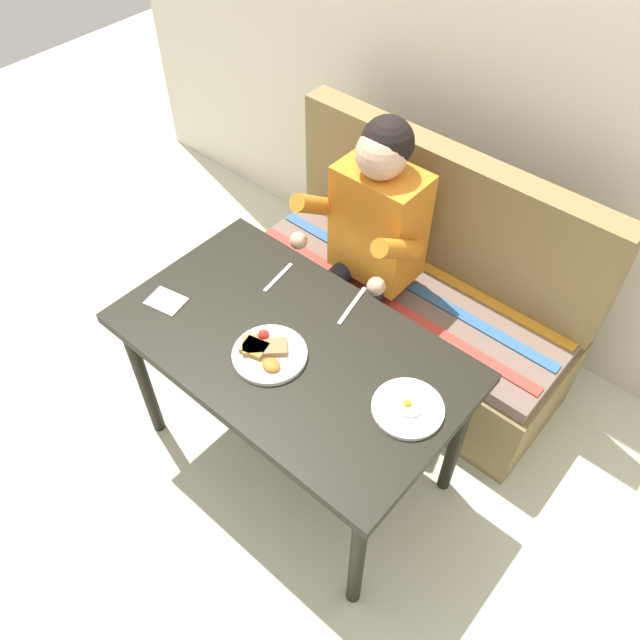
{
  "coord_description": "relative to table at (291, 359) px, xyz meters",
  "views": [
    {
      "loc": [
        0.96,
        -0.96,
        2.36
      ],
      "look_at": [
        0.0,
        0.15,
        0.72
      ],
      "focal_mm": 35.61,
      "sensor_mm": 36.0,
      "label": 1
    }
  ],
  "objects": [
    {
      "name": "table",
      "position": [
        0.0,
        0.0,
        0.0
      ],
      "size": [
        1.2,
        0.7,
        0.73
      ],
      "color": "black",
      "rests_on": "ground"
    },
    {
      "name": "back_wall",
      "position": [
        0.0,
        1.27,
        0.65
      ],
      "size": [
        4.4,
        0.1,
        2.6
      ],
      "primitive_type": "cube",
      "color": "beige",
      "rests_on": "ground"
    },
    {
      "name": "plate_breakfast",
      "position": [
        -0.02,
        -0.09,
        0.1
      ],
      "size": [
        0.25,
        0.25,
        0.05
      ],
      "color": "white",
      "rests_on": "table"
    },
    {
      "name": "plate_eggs",
      "position": [
        0.45,
        0.04,
        0.09
      ],
      "size": [
        0.22,
        0.22,
        0.04
      ],
      "color": "white",
      "rests_on": "table"
    },
    {
      "name": "napkin",
      "position": [
        -0.46,
        -0.15,
        0.09
      ],
      "size": [
        0.15,
        0.12,
        0.01
      ],
      "primitive_type": "cube",
      "rotation": [
        0.0,
        0.0,
        0.21
      ],
      "color": "silver",
      "rests_on": "table"
    },
    {
      "name": "knife",
      "position": [
        0.05,
        0.27,
        0.08
      ],
      "size": [
        0.05,
        0.2,
        0.0
      ],
      "primitive_type": "cube",
      "rotation": [
        0.0,
        0.0,
        0.21
      ],
      "color": "silver",
      "rests_on": "table"
    },
    {
      "name": "person",
      "position": [
        -0.14,
        0.59,
        0.09
      ],
      "size": [
        0.45,
        0.61,
        1.21
      ],
      "color": "orange",
      "rests_on": "ground"
    },
    {
      "name": "ground_plane",
      "position": [
        0.0,
        0.0,
        -0.65
      ],
      "size": [
        8.0,
        8.0,
        0.0
      ],
      "primitive_type": "plane",
      "color": "beige"
    },
    {
      "name": "couch",
      "position": [
        0.0,
        0.76,
        -0.32
      ],
      "size": [
        1.44,
        0.56,
        1.0
      ],
      "color": "olive",
      "rests_on": "ground"
    },
    {
      "name": "fork",
      "position": [
        -0.25,
        0.2,
        0.08
      ],
      "size": [
        0.04,
        0.17,
        0.0
      ],
      "primitive_type": "cube",
      "rotation": [
        0.0,
        0.0,
        0.15
      ],
      "color": "silver",
      "rests_on": "table"
    }
  ]
}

